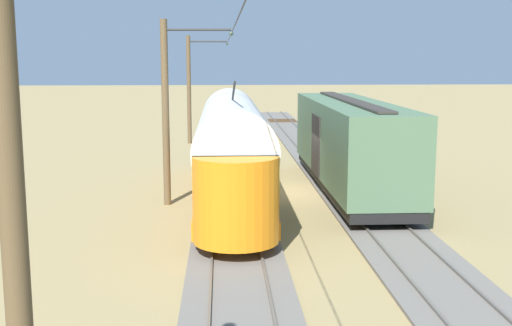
# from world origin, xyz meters

# --- Properties ---
(ground_plane) EXTENTS (220.00, 220.00, 0.00)m
(ground_plane) POSITION_xyz_m (0.00, 0.00, 0.00)
(ground_plane) COLOR #937F51
(track_streetcar_siding) EXTENTS (2.80, 80.00, 0.18)m
(track_streetcar_siding) POSITION_xyz_m (-2.57, -0.31, 0.05)
(track_streetcar_siding) COLOR #666059
(track_streetcar_siding) RESTS_ON ground
(track_adjacent_siding) EXTENTS (2.80, 80.00, 0.18)m
(track_adjacent_siding) POSITION_xyz_m (2.57, -0.31, 0.05)
(track_adjacent_siding) COLOR #666059
(track_adjacent_siding) RESTS_ON ground
(vintage_streetcar) EXTENTS (2.65, 16.30, 4.95)m
(vintage_streetcar) POSITION_xyz_m (2.57, 2.03, 2.25)
(vintage_streetcar) COLOR orange
(vintage_streetcar) RESTS_ON ground
(boxcar_adjacent) EXTENTS (2.96, 13.91, 3.85)m
(boxcar_adjacent) POSITION_xyz_m (-2.56, 0.03, 2.16)
(boxcar_adjacent) COLOR #4C6B4C
(boxcar_adjacent) RESTS_ON ground
(catenary_pole_foreground) EXTENTS (2.81, 0.28, 7.26)m
(catenary_pole_foreground) POSITION_xyz_m (5.08, -16.34, 3.79)
(catenary_pole_foreground) COLOR brown
(catenary_pole_foreground) RESTS_ON ground
(catenary_pole_mid_near) EXTENTS (2.81, 0.28, 7.26)m
(catenary_pole_mid_near) POSITION_xyz_m (5.08, 2.13, 3.79)
(catenary_pole_mid_near) COLOR brown
(catenary_pole_mid_near) RESTS_ON ground
(catenary_pole_mid_far) EXTENTS (2.81, 0.28, 7.26)m
(catenary_pole_mid_far) POSITION_xyz_m (5.08, 20.61, 3.79)
(catenary_pole_mid_far) COLOR brown
(catenary_pole_mid_far) RESTS_ON ground
(overhead_wire_run) EXTENTS (2.60, 59.44, 0.18)m
(overhead_wire_run) POSITION_xyz_m (2.60, 10.62, 6.72)
(overhead_wire_run) COLOR black
(overhead_wire_run) RESTS_ON ground
(switch_stand) EXTENTS (0.50, 0.30, 1.24)m
(switch_stand) POSITION_xyz_m (-3.81, -8.11, 0.70)
(switch_stand) COLOR black
(switch_stand) RESTS_ON ground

